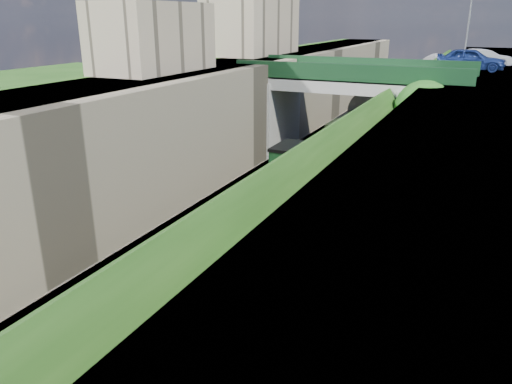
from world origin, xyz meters
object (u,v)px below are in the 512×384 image
lamppost (469,25)px  locomotive (280,205)px  tree (425,112)px  car_silver (483,58)px  tender (327,169)px  car_blue (471,59)px  road_bridge (360,106)px

lamppost → locomotive: bearing=-103.5°
lamppost → locomotive: size_ratio=0.59×
tree → locomotive: 13.06m
car_silver → tender: size_ratio=0.73×
car_blue → tender: car_blue is taller
car_silver → locomotive: size_ratio=0.43×
car_silver → tender: 20.46m
road_bridge → locomotive: (0.26, -15.66, -2.18)m
locomotive → tender: size_ratio=1.70×
tree → car_silver: car_silver is taller
lamppost → tender: (-5.89, -17.13, -7.95)m
tender → lamppost: bearing=71.0°
tender → car_silver: bearing=68.6°
tree → car_blue: size_ratio=1.33×
tender → car_blue: bearing=66.8°
tree → locomotive: bearing=-111.7°
car_blue → locomotive: car_blue is taller
road_bridge → locomotive: 15.81m
tender → road_bridge: bearing=91.8°
locomotive → car_blue: bearing=73.9°
tree → locomotive: (-4.71, -11.86, -2.75)m
locomotive → tender: bearing=90.0°
road_bridge → car_silver: car_silver is taller
road_bridge → locomotive: size_ratio=1.56×
road_bridge → car_silver: 12.88m
locomotive → lamppost: bearing=76.5°
road_bridge → car_silver: (7.46, 10.09, 2.90)m
tree → tender: (-4.71, -4.50, -3.03)m
road_bridge → car_blue: (6.70, 6.71, 3.02)m
road_bridge → car_blue: car_blue is taller
road_bridge → tree: size_ratio=2.42×
car_blue → car_silver: (0.76, 3.37, -0.12)m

